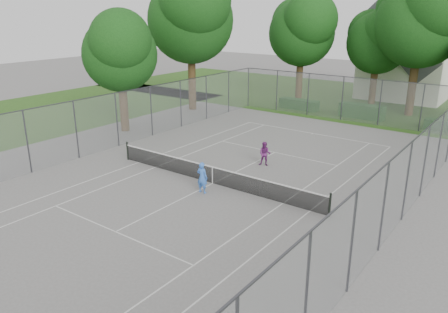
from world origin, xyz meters
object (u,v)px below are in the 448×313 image
Objects in this scene: house at (406,58)px; woman_player at (265,154)px; girl_player at (202,177)px; tennis_net at (212,174)px.

house reaches higher than woman_player.
woman_player is (-0.68, -25.30, -3.24)m from house.
girl_player is at bearing -114.47° from woman_player.
woman_player is (0.42, 5.15, -0.08)m from girl_player.
house is 30.63m from girl_player.
woman_player is (0.72, 3.95, 0.19)m from tennis_net.
tennis_net is 29.48m from house.
tennis_net is 1.31× the size of house.
girl_player is 1.11× the size of woman_player.
house reaches higher than tennis_net.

